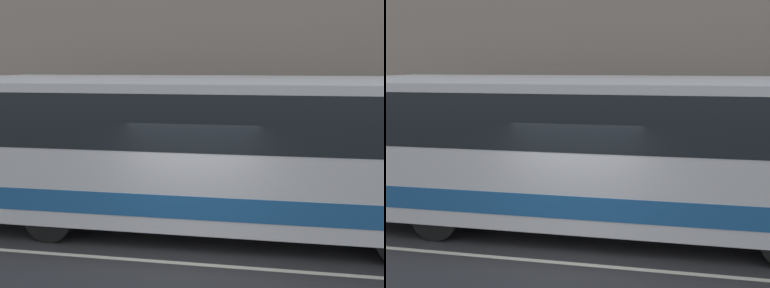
% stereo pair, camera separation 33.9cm
% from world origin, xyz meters
% --- Properties ---
extents(ground_plane, '(60.00, 60.00, 0.00)m').
position_xyz_m(ground_plane, '(0.00, 0.00, 0.00)').
color(ground_plane, '#2D2D30').
extents(sidewalk, '(60.00, 3.17, 0.18)m').
position_xyz_m(sidewalk, '(0.00, 5.59, 0.09)').
color(sidewalk, gray).
rests_on(sidewalk, ground_plane).
extents(lane_stripe, '(54.00, 0.14, 0.01)m').
position_xyz_m(lane_stripe, '(0.00, 0.00, 0.00)').
color(lane_stripe, beige).
rests_on(lane_stripe, ground_plane).
extents(transit_bus, '(10.86, 2.57, 3.35)m').
position_xyz_m(transit_bus, '(0.03, 1.80, 1.89)').
color(transit_bus, silver).
rests_on(transit_bus, ground_plane).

